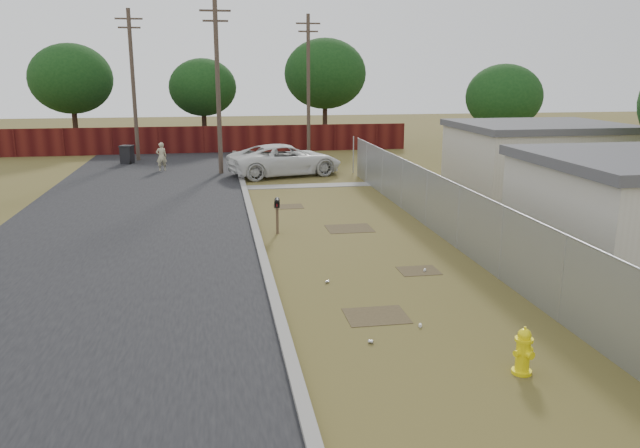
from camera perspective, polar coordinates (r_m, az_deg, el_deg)
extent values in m
plane|color=brown|center=(19.15, 3.72, -2.65)|extent=(120.00, 120.00, 0.00)
cube|color=black|center=(26.62, -16.33, 1.54)|extent=(9.00, 60.00, 0.02)
cube|color=gray|center=(26.45, -6.62, 2.05)|extent=(0.25, 60.00, 0.12)
cube|color=gray|center=(30.16, -1.27, 3.51)|extent=(6.20, 1.00, 0.03)
cylinder|color=#96989E|center=(14.65, 21.26, -4.73)|extent=(0.06, 0.06, 2.00)
cylinder|color=#96989E|center=(17.17, 16.22, -1.67)|extent=(0.06, 0.06, 2.00)
cylinder|color=#96989E|center=(19.83, 12.52, 0.61)|extent=(0.06, 0.06, 2.00)
cylinder|color=#96989E|center=(22.57, 9.70, 2.33)|extent=(0.06, 0.06, 2.00)
cylinder|color=#96989E|center=(25.37, 7.49, 3.68)|extent=(0.06, 0.06, 2.00)
cylinder|color=#96989E|center=(28.21, 5.72, 4.75)|extent=(0.06, 0.06, 2.00)
cylinder|color=#96989E|center=(31.08, 4.28, 5.62)|extent=(0.06, 0.06, 2.00)
cylinder|color=#96989E|center=(33.97, 3.07, 6.34)|extent=(0.06, 0.06, 2.00)
cylinder|color=#96989E|center=(20.54, 11.63, 3.96)|extent=(0.04, 26.00, 0.04)
cube|color=gray|center=(20.73, 11.50, 1.23)|extent=(0.01, 26.00, 2.00)
cube|color=black|center=(20.91, 11.56, -0.63)|extent=(0.03, 26.00, 0.60)
cube|color=#4E1410|center=(43.14, -11.91, 7.53)|extent=(30.00, 0.12, 1.80)
cylinder|color=#4C3D32|center=(33.88, -9.31, 12.11)|extent=(0.24, 0.24, 9.00)
cube|color=#4C3D32|center=(34.00, -9.58, 18.69)|extent=(1.60, 0.10, 0.10)
cube|color=#4C3D32|center=(33.96, -9.54, 17.85)|extent=(1.30, 0.10, 0.10)
cylinder|color=#4C3D32|center=(40.16, -16.70, 11.96)|extent=(0.24, 0.24, 9.00)
cube|color=#4C3D32|center=(40.25, -17.10, 17.51)|extent=(1.60, 0.10, 0.10)
cube|color=#4C3D32|center=(40.22, -17.04, 16.80)|extent=(1.30, 0.10, 0.10)
cylinder|color=#4C3D32|center=(42.34, -1.07, 12.60)|extent=(0.24, 0.24, 9.00)
cube|color=#4C3D32|center=(42.44, -1.09, 17.87)|extent=(1.60, 0.10, 0.10)
cube|color=#4C3D32|center=(42.40, -1.09, 17.19)|extent=(1.30, 0.10, 0.10)
cube|color=beige|center=(30.92, 19.16, 5.60)|extent=(7.00, 6.00, 2.80)
cube|color=#48484D|center=(30.76, 19.39, 8.46)|extent=(7.28, 6.24, 0.30)
cylinder|color=black|center=(48.01, -21.46, 8.40)|extent=(0.36, 0.36, 3.30)
ellipsoid|color=black|center=(47.87, -21.81, 12.23)|extent=(5.70, 5.70, 4.84)
cylinder|color=black|center=(48.04, -10.52, 8.85)|extent=(0.36, 0.36, 2.86)
ellipsoid|color=black|center=(47.89, -10.67, 12.18)|extent=(4.94, 4.94, 4.20)
cylinder|color=black|center=(47.73, 0.45, 9.45)|extent=(0.36, 0.36, 3.52)
ellipsoid|color=black|center=(47.59, 0.46, 13.58)|extent=(6.08, 6.08, 5.17)
cylinder|color=black|center=(40.02, 16.20, 7.42)|extent=(0.36, 0.36, 2.64)
ellipsoid|color=black|center=(39.83, 16.46, 11.10)|extent=(4.56, 4.56, 3.88)
cylinder|color=yellow|center=(12.39, 17.94, -12.71)|extent=(0.47, 0.47, 0.06)
cylinder|color=yellow|center=(12.25, 18.05, -11.35)|extent=(0.33, 0.33, 0.63)
cylinder|color=yellow|center=(12.12, 18.16, -10.01)|extent=(0.43, 0.43, 0.05)
sphere|color=yellow|center=(12.09, 18.19, -9.63)|extent=(0.32, 0.32, 0.25)
cylinder|color=yellow|center=(12.04, 18.24, -9.06)|extent=(0.06, 0.06, 0.06)
cylinder|color=yellow|center=(12.12, 17.58, -11.21)|extent=(0.14, 0.15, 0.12)
cylinder|color=yellow|center=(12.32, 18.57, -10.85)|extent=(0.14, 0.15, 0.12)
cylinder|color=yellow|center=(12.13, 18.61, -11.26)|extent=(0.19, 0.17, 0.15)
cube|color=brown|center=(21.28, -3.93, 0.44)|extent=(0.10, 0.10, 1.01)
cube|color=black|center=(21.16, -3.95, 1.85)|extent=(0.23, 0.50, 0.18)
cylinder|color=black|center=(21.14, -3.95, 2.09)|extent=(0.23, 0.50, 0.18)
cube|color=#AF0C17|center=(20.90, -3.96, 1.70)|extent=(0.02, 0.04, 0.10)
imported|color=silver|center=(33.24, -3.20, 5.89)|extent=(6.51, 4.22, 1.67)
imported|color=tan|center=(35.79, -14.29, 5.99)|extent=(0.65, 0.51, 1.59)
cube|color=black|center=(39.18, -17.22, 6.04)|extent=(0.81, 0.81, 1.04)
cube|color=black|center=(39.12, -17.28, 6.82)|extent=(0.89, 0.89, 0.09)
cylinder|color=black|center=(38.81, -16.94, 5.38)|extent=(0.12, 0.22, 0.22)
cylinder|color=beige|center=(13.91, 9.16, -9.14)|extent=(0.10, 0.12, 0.07)
cylinder|color=#A1A1A5|center=(16.43, 0.66, -5.30)|extent=(0.12, 0.10, 0.07)
cylinder|color=beige|center=(17.61, 9.55, -4.17)|extent=(0.11, 0.12, 0.07)
cylinder|color=#A1A1A5|center=(13.01, 4.67, -10.68)|extent=(0.12, 0.12, 0.07)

